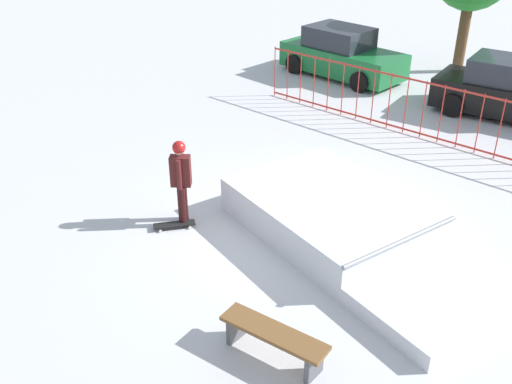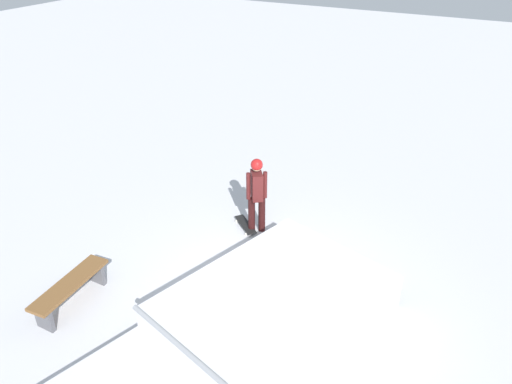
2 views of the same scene
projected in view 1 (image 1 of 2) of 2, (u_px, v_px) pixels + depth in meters
name	position (u px, v px, depth m)	size (l,w,h in m)	color
ground_plane	(294.00, 226.00, 11.31)	(60.00, 60.00, 0.00)	silver
skate_ramp	(346.00, 226.00, 10.74)	(5.92, 4.03, 0.74)	silver
skater	(181.00, 176.00, 10.97)	(0.44, 0.40, 1.73)	black
skateboard	(174.00, 224.00, 11.23)	(0.65, 0.75, 0.09)	black
perimeter_fence	(423.00, 109.00, 14.73)	(9.73, 0.41, 1.50)	#B22D23
park_bench	(274.00, 338.00, 8.11)	(1.62, 0.52, 0.48)	brown
parked_car_green	(342.00, 55.00, 19.22)	(4.25, 2.25, 1.60)	#196B33
parked_car_black	(511.00, 92.00, 16.02)	(4.23, 2.20, 1.60)	black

